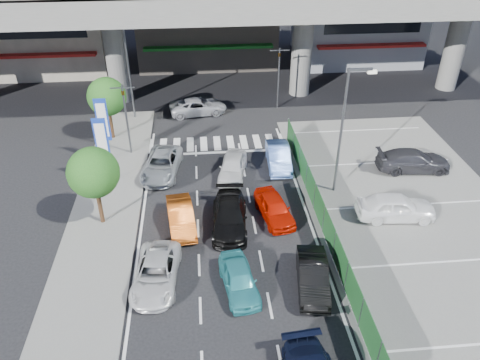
{
  "coord_description": "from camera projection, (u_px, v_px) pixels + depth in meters",
  "views": [
    {
      "loc": [
        -1.17,
        -17.82,
        16.57
      ],
      "look_at": [
        0.88,
        4.11,
        2.38
      ],
      "focal_mm": 35.0,
      "sensor_mm": 36.0,
      "label": 1
    }
  ],
  "objects": [
    {
      "name": "traffic_light_left",
      "position": [
        124.0,
        103.0,
        31.41
      ],
      "size": [
        1.6,
        1.24,
        5.2
      ],
      "color": "#595B60",
      "rests_on": "ground"
    },
    {
      "name": "parked_sedan_dgrey",
      "position": [
        413.0,
        160.0,
        31.21
      ],
      "size": [
        5.01,
        2.35,
        1.42
      ],
      "primitive_type": "imported",
      "rotation": [
        0.0,
        0.0,
        1.49
      ],
      "color": "#323237",
      "rests_on": "parking_lot"
    },
    {
      "name": "fence_run",
      "position": [
        328.0,
        231.0,
        24.75
      ],
      "size": [
        0.16,
        22.0,
        1.8
      ],
      "primitive_type": null,
      "color": "#1A4E22",
      "rests_on": "ground"
    },
    {
      "name": "taxi_orange_right",
      "position": [
        274.0,
        208.0,
        26.89
      ],
      "size": [
        2.27,
        4.09,
        1.32
      ],
      "primitive_type": "imported",
      "rotation": [
        0.0,
        0.0,
        0.19
      ],
      "color": "#BD1403",
      "rests_on": "ground"
    },
    {
      "name": "parked_sedan_white",
      "position": [
        396.0,
        207.0,
        26.71
      ],
      "size": [
        4.62,
        2.18,
        1.53
      ],
      "primitive_type": "imported",
      "rotation": [
        0.0,
        0.0,
        1.48
      ],
      "color": "white",
      "rests_on": "parking_lot"
    },
    {
      "name": "street_lamp_right",
      "position": [
        345.0,
        122.0,
        26.98
      ],
      "size": [
        1.65,
        0.22,
        8.0
      ],
      "color": "#595B60",
      "rests_on": "ground"
    },
    {
      "name": "building_east",
      "position": [
        359.0,
        0.0,
        48.75
      ],
      "size": [
        12.0,
        10.9,
        12.0
      ],
      "color": "gray",
      "rests_on": "ground"
    },
    {
      "name": "sedan_white_front_mid",
      "position": [
        233.0,
        166.0,
        30.73
      ],
      "size": [
        2.44,
        4.28,
        1.37
      ],
      "primitive_type": "imported",
      "rotation": [
        0.0,
        0.0,
        -0.22
      ],
      "color": "silver",
      "rests_on": "ground"
    },
    {
      "name": "crossing_wagon_silver",
      "position": [
        198.0,
        106.0,
        38.92
      ],
      "size": [
        4.97,
        2.81,
        1.31
      ],
      "primitive_type": "imported",
      "rotation": [
        0.0,
        0.0,
        1.71
      ],
      "color": "#B1B3BA",
      "rests_on": "ground"
    },
    {
      "name": "tree_near",
      "position": [
        93.0,
        173.0,
        24.95
      ],
      "size": [
        2.8,
        2.8,
        4.8
      ],
      "color": "#382314",
      "rests_on": "ground"
    },
    {
      "name": "signboard_far",
      "position": [
        103.0,
        122.0,
        30.93
      ],
      "size": [
        0.8,
        0.14,
        4.7
      ],
      "color": "#595B60",
      "rests_on": "ground"
    },
    {
      "name": "sidewalk_left",
      "position": [
        103.0,
        222.0,
        26.75
      ],
      "size": [
        4.0,
        30.0,
        0.12
      ],
      "primitive_type": "cube",
      "color": "slate",
      "rests_on": "ground"
    },
    {
      "name": "signboard_near",
      "position": [
        102.0,
        143.0,
        28.45
      ],
      "size": [
        0.8,
        0.14,
        4.7
      ],
      "color": "#595B60",
      "rests_on": "ground"
    },
    {
      "name": "kei_truck_front_right",
      "position": [
        278.0,
        157.0,
        31.77
      ],
      "size": [
        1.64,
        4.25,
        1.38
      ],
      "primitive_type": "imported",
      "rotation": [
        0.0,
        0.0,
        -0.04
      ],
      "color": "#5076C5",
      "rests_on": "ground"
    },
    {
      "name": "sedan_black_mid",
      "position": [
        230.0,
        216.0,
        26.19
      ],
      "size": [
        2.29,
        4.89,
        1.38
      ],
      "primitive_type": "imported",
      "rotation": [
        0.0,
        0.0,
        -0.08
      ],
      "color": "black",
      "rests_on": "ground"
    },
    {
      "name": "sedan_white_mid_left",
      "position": [
        156.0,
        273.0,
        22.5
      ],
      "size": [
        2.44,
        4.61,
        1.24
      ],
      "primitive_type": "imported",
      "rotation": [
        0.0,
        0.0,
        -0.09
      ],
      "color": "silver",
      "rests_on": "ground"
    },
    {
      "name": "traffic_cone",
      "position": [
        313.0,
        189.0,
        28.93
      ],
      "size": [
        0.41,
        0.41,
        0.76
      ],
      "primitive_type": "cone",
      "rotation": [
        0.0,
        0.0,
        0.06
      ],
      "color": "#EC470D",
      "rests_on": "parking_lot"
    },
    {
      "name": "building_west",
      "position": [
        43.0,
        1.0,
        45.98
      ],
      "size": [
        12.0,
        10.9,
        13.0
      ],
      "color": "gray",
      "rests_on": "ground"
    },
    {
      "name": "parking_lot",
      "position": [
        421.0,
        226.0,
        26.5
      ],
      "size": [
        12.0,
        28.0,
        0.06
      ],
      "primitive_type": "cube",
      "color": "slate",
      "rests_on": "ground"
    },
    {
      "name": "ground",
      "position": [
        230.0,
        263.0,
        23.98
      ],
      "size": [
        120.0,
        120.0,
        0.0
      ],
      "primitive_type": "plane",
      "color": "black",
      "rests_on": "ground"
    },
    {
      "name": "hatch_black_mid_right",
      "position": [
        313.0,
        276.0,
        22.27
      ],
      "size": [
        1.94,
        4.14,
        1.31
      ],
      "primitive_type": "imported",
      "rotation": [
        0.0,
        0.0,
        -0.14
      ],
      "color": "black",
      "rests_on": "ground"
    },
    {
      "name": "street_lamp_left",
      "position": [
        130.0,
        62.0,
        35.97
      ],
      "size": [
        1.65,
        0.22,
        8.0
      ],
      "color": "#595B60",
      "rests_on": "ground"
    },
    {
      "name": "tree_far",
      "position": [
        107.0,
        97.0,
        33.68
      ],
      "size": [
        2.8,
        2.8,
        4.8
      ],
      "color": "#382314",
      "rests_on": "ground"
    },
    {
      "name": "taxi_teal_mid",
      "position": [
        239.0,
        279.0,
        22.13
      ],
      "size": [
        2.02,
        3.9,
        1.27
      ],
      "primitive_type": "imported",
      "rotation": [
        0.0,
        0.0,
        0.15
      ],
      "color": "teal",
      "rests_on": "ground"
    },
    {
      "name": "wagon_silver_front_left",
      "position": [
        162.0,
        165.0,
        30.98
      ],
      "size": [
        2.88,
        5.04,
        1.33
      ],
      "primitive_type": "imported",
      "rotation": [
        0.0,
        0.0,
        -0.15
      ],
      "color": "#B1B6BA",
      "rests_on": "ground"
    },
    {
      "name": "taxi_orange_left",
      "position": [
        181.0,
        217.0,
        26.18
      ],
      "size": [
        1.85,
        4.11,
        1.31
      ],
      "primitive_type": "imported",
      "rotation": [
        0.0,
        0.0,
        0.12
      ],
      "color": "#C35314",
      "rests_on": "ground"
    },
    {
      "name": "traffic_light_right",
      "position": [
        279.0,
        63.0,
        38.19
      ],
      "size": [
        1.6,
        1.24,
        5.2
      ],
      "color": "#595B60",
      "rests_on": "ground"
    }
  ]
}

